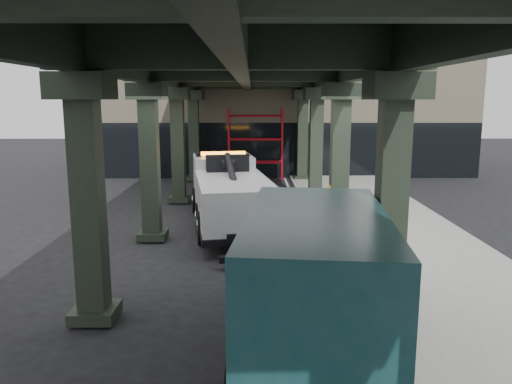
{
  "coord_description": "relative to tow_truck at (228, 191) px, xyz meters",
  "views": [
    {
      "loc": [
        -0.14,
        -13.67,
        4.5
      ],
      "look_at": [
        -0.05,
        1.41,
        1.7
      ],
      "focal_mm": 35.0,
      "sensor_mm": 36.0,
      "label": 1
    }
  ],
  "objects": [
    {
      "name": "towed_van",
      "position": [
        2.01,
        -8.96,
        0.11
      ],
      "size": [
        3.14,
        6.63,
        2.6
      ],
      "rotation": [
        0.0,
        0.0,
        -0.11
      ],
      "color": "#0F3438",
      "rests_on": "ground"
    },
    {
      "name": "lane_stripe",
      "position": [
        2.72,
        -1.87,
        -1.28
      ],
      "size": [
        0.12,
        38.0,
        0.01
      ],
      "primitive_type": "cube",
      "color": "silver",
      "rests_on": "ground"
    },
    {
      "name": "tow_truck",
      "position": [
        0.0,
        0.0,
        0.0
      ],
      "size": [
        3.36,
        8.29,
        2.65
      ],
      "rotation": [
        0.0,
        0.0,
        0.15
      ],
      "color": "black",
      "rests_on": "ground"
    },
    {
      "name": "building",
      "position": [
        3.02,
        16.13,
        2.71
      ],
      "size": [
        22.0,
        10.0,
        8.0
      ],
      "primitive_type": "cube",
      "color": "#C6B793",
      "rests_on": "ground"
    },
    {
      "name": "sidewalk",
      "position": [
        5.52,
        -1.87,
        -1.22
      ],
      "size": [
        5.0,
        40.0,
        0.15
      ],
      "primitive_type": "cube",
      "color": "gray",
      "rests_on": "ground"
    },
    {
      "name": "scaffolding",
      "position": [
        1.02,
        10.77,
        0.82
      ],
      "size": [
        3.08,
        0.88,
        4.0
      ],
      "color": "red",
      "rests_on": "ground"
    },
    {
      "name": "viaduct",
      "position": [
        0.62,
        -1.87,
        4.17
      ],
      "size": [
        7.4,
        32.0,
        6.4
      ],
      "color": "black",
      "rests_on": "ground"
    },
    {
      "name": "ground",
      "position": [
        1.02,
        -3.87,
        -1.29
      ],
      "size": [
        90.0,
        90.0,
        0.0
      ],
      "primitive_type": "plane",
      "color": "black",
      "rests_on": "ground"
    }
  ]
}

